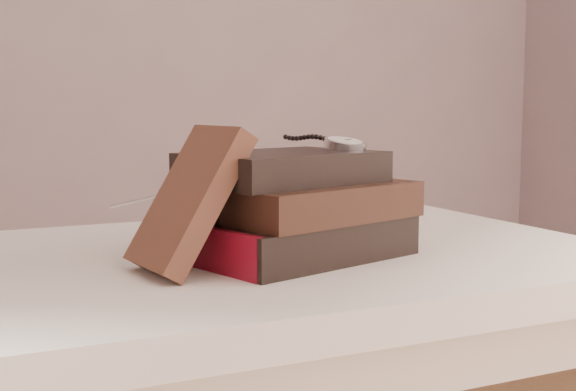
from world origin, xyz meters
name	(u,v)px	position (x,y,z in m)	size (l,w,h in m)	color
table	(220,326)	(0.00, 0.35, 0.66)	(1.00, 0.60, 0.75)	white
book_stack	(296,208)	(0.08, 0.29, 0.81)	(0.30, 0.24, 0.13)	black
journal	(189,200)	(-0.07, 0.26, 0.83)	(0.03, 0.11, 0.17)	#3E2118
pocket_watch	(341,143)	(0.15, 0.30, 0.89)	(0.07, 0.16, 0.02)	silver
eyeglasses	(192,197)	(-0.03, 0.35, 0.82)	(0.14, 0.15, 0.05)	silver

